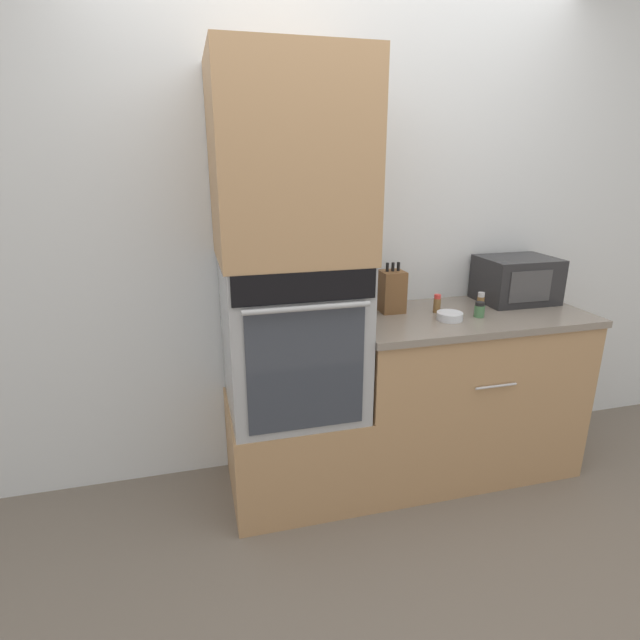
# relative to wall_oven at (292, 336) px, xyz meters

# --- Properties ---
(ground_plane) EXTENTS (12.00, 12.00, 0.00)m
(ground_plane) POSITION_rel_wall_oven_xyz_m (0.33, -0.30, -0.87)
(ground_plane) COLOR #6B6056
(wall_back) EXTENTS (8.00, 0.05, 2.50)m
(wall_back) POSITION_rel_wall_oven_xyz_m (0.33, 0.33, 0.38)
(wall_back) COLOR silver
(wall_back) RESTS_ON ground_plane
(oven_cabinet_base) EXTENTS (0.65, 0.60, 0.49)m
(oven_cabinet_base) POSITION_rel_wall_oven_xyz_m (0.00, 0.00, -0.62)
(oven_cabinet_base) COLOR #A87F56
(oven_cabinet_base) RESTS_ON ground_plane
(wall_oven) EXTENTS (0.63, 0.64, 0.75)m
(wall_oven) POSITION_rel_wall_oven_xyz_m (0.00, 0.00, 0.00)
(wall_oven) COLOR #9EA0A5
(wall_oven) RESTS_ON oven_cabinet_base
(oven_cabinet_upper) EXTENTS (0.65, 0.60, 0.84)m
(oven_cabinet_upper) POSITION_rel_wall_oven_xyz_m (0.00, 0.00, 0.80)
(oven_cabinet_upper) COLOR #A87F56
(oven_cabinet_upper) RESTS_ON wall_oven
(counter_unit) EXTENTS (1.24, 0.63, 0.91)m
(counter_unit) POSITION_rel_wall_oven_xyz_m (0.94, 0.00, -0.41)
(counter_unit) COLOR #A87F56
(counter_unit) RESTS_ON ground_plane
(microwave) EXTENTS (0.40, 0.31, 0.25)m
(microwave) POSITION_rel_wall_oven_xyz_m (1.31, 0.14, 0.16)
(microwave) COLOR #232326
(microwave) RESTS_ON counter_unit
(knife_block) EXTENTS (0.12, 0.12, 0.26)m
(knife_block) POSITION_rel_wall_oven_xyz_m (0.56, 0.13, 0.15)
(knife_block) COLOR brown
(knife_block) RESTS_ON counter_unit
(bowl) EXTENTS (0.13, 0.13, 0.04)m
(bowl) POSITION_rel_wall_oven_xyz_m (0.79, -0.08, 0.06)
(bowl) COLOR silver
(bowl) RESTS_ON counter_unit
(condiment_jar_near) EXTENTS (0.05, 0.05, 0.08)m
(condiment_jar_near) POSITION_rel_wall_oven_xyz_m (0.95, -0.08, 0.08)
(condiment_jar_near) COLOR #427047
(condiment_jar_near) RESTS_ON counter_unit
(condiment_jar_mid) EXTENTS (0.04, 0.04, 0.10)m
(condiment_jar_mid) POSITION_rel_wall_oven_xyz_m (0.78, 0.05, 0.09)
(condiment_jar_mid) COLOR brown
(condiment_jar_mid) RESTS_ON counter_unit
(condiment_jar_far) EXTENTS (0.04, 0.04, 0.11)m
(condiment_jar_far) POSITION_rel_wall_oven_xyz_m (1.00, -0.00, 0.09)
(condiment_jar_far) COLOR brown
(condiment_jar_far) RESTS_ON counter_unit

